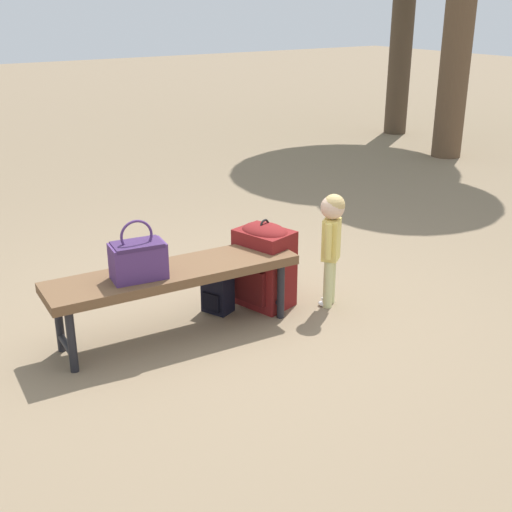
{
  "coord_description": "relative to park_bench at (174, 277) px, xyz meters",
  "views": [
    {
      "loc": [
        -2.04,
        -3.44,
        2.02
      ],
      "look_at": [
        0.18,
        -0.08,
        0.45
      ],
      "focal_mm": 46.63,
      "sensor_mm": 36.0,
      "label": 1
    }
  ],
  "objects": [
    {
      "name": "backpack_small",
      "position": [
        0.39,
        0.13,
        -0.23
      ],
      "size": [
        0.21,
        0.23,
        0.32
      ],
      "color": "black",
      "rests_on": "ground"
    },
    {
      "name": "child_standing",
      "position": [
        1.09,
        -0.21,
        0.14
      ],
      "size": [
        0.19,
        0.17,
        0.81
      ],
      "color": "#CCCC8C",
      "rests_on": "ground"
    },
    {
      "name": "ground_plane",
      "position": [
        0.37,
        -0.02,
        -0.39
      ],
      "size": [
        40.0,
        40.0,
        0.0
      ],
      "primitive_type": "plane",
      "color": "#7F6B51",
      "rests_on": "ground"
    },
    {
      "name": "park_bench",
      "position": [
        0.0,
        0.0,
        0.0
      ],
      "size": [
        1.62,
        0.5,
        0.45
      ],
      "color": "brown",
      "rests_on": "ground"
    },
    {
      "name": "backpack_large",
      "position": [
        0.72,
        0.06,
        -0.08
      ],
      "size": [
        0.39,
        0.43,
        0.63
      ],
      "color": "maroon",
      "rests_on": "ground"
    },
    {
      "name": "handbag",
      "position": [
        -0.24,
        -0.02,
        0.18
      ],
      "size": [
        0.34,
        0.22,
        0.37
      ],
      "color": "#4C2D66",
      "rests_on": "park_bench"
    }
  ]
}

